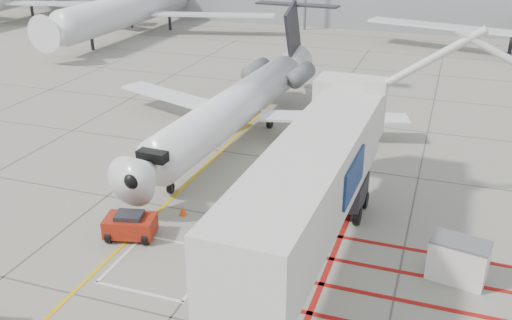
% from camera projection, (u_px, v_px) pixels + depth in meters
% --- Properties ---
extents(ground_plane, '(260.00, 260.00, 0.00)m').
position_uv_depth(ground_plane, '(212.00, 262.00, 25.43)').
color(ground_plane, gray).
rests_on(ground_plane, ground).
extents(regional_jet, '(24.42, 30.08, 7.58)m').
position_uv_depth(regional_jet, '(222.00, 94.00, 35.91)').
color(regional_jet, white).
rests_on(regional_jet, ground_plane).
extents(jet_bridge, '(10.25, 20.67, 8.16)m').
position_uv_depth(jet_bridge, '(309.00, 195.00, 22.55)').
color(jet_bridge, silver).
rests_on(jet_bridge, ground_plane).
extents(pushback_tug, '(2.62, 1.97, 1.37)m').
position_uv_depth(pushback_tug, '(130.00, 225.00, 27.11)').
color(pushback_tug, maroon).
rests_on(pushback_tug, ground_plane).
extents(baggage_cart, '(1.99, 1.66, 1.08)m').
position_uv_depth(baggage_cart, '(317.00, 207.00, 29.04)').
color(baggage_cart, '#505054').
rests_on(baggage_cart, ground_plane).
extents(ground_power_unit, '(2.56, 1.80, 1.85)m').
position_uv_depth(ground_power_unit, '(458.00, 260.00, 23.94)').
color(ground_power_unit, silver).
rests_on(ground_power_unit, ground_plane).
extents(cone_nose, '(0.36, 0.36, 0.50)m').
position_uv_depth(cone_nose, '(183.00, 211.00, 29.27)').
color(cone_nose, '#DF400B').
rests_on(cone_nose, ground_plane).
extents(cone_side, '(0.36, 0.36, 0.50)m').
position_uv_depth(cone_side, '(330.00, 205.00, 29.83)').
color(cone_side, '#F34D0C').
rests_on(cone_side, ground_plane).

